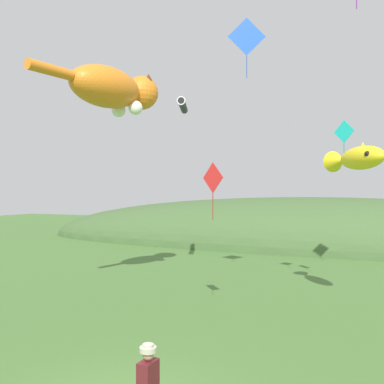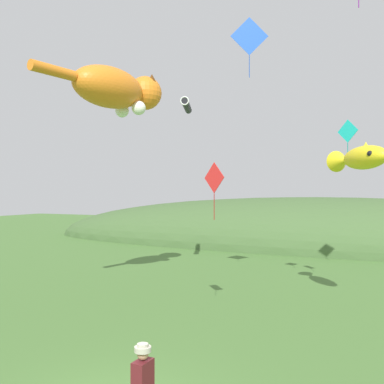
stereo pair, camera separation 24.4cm
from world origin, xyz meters
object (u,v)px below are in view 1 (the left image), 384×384
Objects in this scene: kite_giant_cat at (114,89)px; kite_fish_windsock at (356,158)px; kite_diamond_blue at (247,37)px; kite_diamond_red at (213,178)px; kite_tube_streamer at (183,106)px; kite_diamond_teal at (344,132)px.

kite_giant_cat reaches higher than kite_fish_windsock.
kite_diamond_blue reaches higher than kite_fish_windsock.
kite_diamond_red is at bearing -22.01° from kite_giant_cat.
kite_tube_streamer is 8.61m from kite_diamond_red.
kite_diamond_blue is (4.34, -3.31, 1.81)m from kite_tube_streamer.
kite_diamond_red is (5.39, -2.18, -4.00)m from kite_giant_cat.
kite_giant_cat is at bearing -107.17° from kite_tube_streamer.
kite_giant_cat is 6.02m from kite_diamond_blue.
kite_tube_streamer is (-8.46, 3.34, 3.22)m from kite_fish_windsock.
kite_tube_streamer is at bearing 142.71° from kite_diamond_blue.
kite_fish_windsock is at bearing 35.40° from kite_diamond_red.
kite_fish_windsock is 1.67× the size of kite_diamond_teal.
kite_fish_windsock is 2.49m from kite_diamond_teal.
kite_tube_streamer reaches higher than kite_diamond_red.
kite_tube_streamer is 1.33× the size of kite_diamond_teal.
kite_diamond_teal is at bearing 104.69° from kite_fish_windsock.
kite_diamond_teal is at bearing 53.55° from kite_diamond_red.
kite_tube_streamer is 5.75m from kite_diamond_blue.
kite_diamond_teal is 0.95× the size of kite_diamond_red.
kite_diamond_blue is (5.67, 0.97, 1.79)m from kite_giant_cat.
kite_diamond_teal reaches higher than kite_fish_windsock.
kite_fish_windsock is (9.78, 0.94, -3.23)m from kite_giant_cat.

